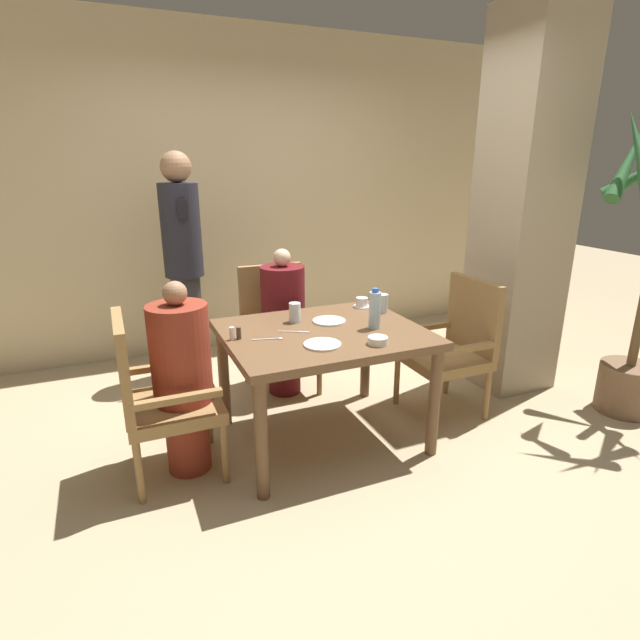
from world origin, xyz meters
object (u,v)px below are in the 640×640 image
object	(u,v)px
standing_host	(184,261)
teacup_with_saucer	(362,303)
diner_in_left_chair	(183,377)
plate_main_left	(322,344)
chair_left_side	(156,394)
chair_right_side	(454,344)
diner_in_far_chair	(283,321)
chair_far_side	(277,324)
glass_tall_mid	(382,303)
water_bottle	(375,310)
plate_main_right	(329,321)
bowl_small	(378,341)
glass_tall_near	(295,312)

from	to	relation	value
standing_host	teacup_with_saucer	size ratio (longest dim) A/B	14.80
diner_in_left_chair	plate_main_left	distance (m)	0.78
chair_left_side	chair_right_side	distance (m)	1.96
chair_left_side	teacup_with_saucer	world-z (taller)	chair_left_side
diner_in_far_chair	chair_far_side	bearing A→B (deg)	90.00
diner_in_left_chair	glass_tall_mid	bearing A→B (deg)	7.93
plate_main_left	water_bottle	xyz separation A→B (m)	(0.41, 0.15, 0.11)
chair_left_side	plate_main_left	bearing A→B (deg)	-15.00
plate_main_left	water_bottle	size ratio (longest dim) A/B	0.84
diner_in_far_chair	water_bottle	distance (m)	0.91
diner_in_left_chair	standing_host	size ratio (longest dim) A/B	0.63
standing_host	glass_tall_mid	distance (m)	1.62
chair_left_side	standing_host	bearing A→B (deg)	74.14
standing_host	glass_tall_mid	world-z (taller)	standing_host
standing_host	plate_main_right	size ratio (longest dim) A/B	8.50
diner_in_far_chair	standing_host	bearing A→B (deg)	133.14
teacup_with_saucer	glass_tall_mid	size ratio (longest dim) A/B	0.96
chair_left_side	chair_right_side	bearing A→B (deg)	0.00
bowl_small	water_bottle	world-z (taller)	water_bottle
bowl_small	teacup_with_saucer	bearing A→B (deg)	69.15
chair_far_side	chair_right_side	size ratio (longest dim) A/B	1.00
teacup_with_saucer	bowl_small	bearing A→B (deg)	-110.85
diner_in_left_chair	plate_main_left	world-z (taller)	diner_in_left_chair
plate_main_right	teacup_with_saucer	world-z (taller)	teacup_with_saucer
diner_in_left_chair	plate_main_left	size ratio (longest dim) A/B	5.32
diner_in_left_chair	glass_tall_near	size ratio (longest dim) A/B	8.93
diner_in_left_chair	glass_tall_near	world-z (taller)	diner_in_left_chair
chair_far_side	bowl_small	size ratio (longest dim) A/B	8.49
diner_in_far_chair	chair_right_side	xyz separation A→B (m)	(0.98, -0.73, -0.07)
chair_left_side	chair_far_side	distance (m)	1.32
diner_in_far_chair	standing_host	distance (m)	0.95
chair_left_side	diner_in_left_chair	distance (m)	0.16
standing_host	teacup_with_saucer	xyz separation A→B (m)	(1.04, -1.02, -0.19)
diner_in_left_chair	water_bottle	distance (m)	1.17
chair_left_side	bowl_small	size ratio (longest dim) A/B	8.49
chair_right_side	teacup_with_saucer	bearing A→B (deg)	146.94
chair_right_side	plate_main_left	distance (m)	1.14
chair_far_side	water_bottle	xyz separation A→B (m)	(0.30, -0.96, 0.34)
chair_left_side	bowl_small	xyz separation A→B (m)	(1.16, -0.34, 0.25)
plate_main_right	bowl_small	xyz separation A→B (m)	(0.08, -0.47, 0.02)
chair_left_side	water_bottle	size ratio (longest dim) A/B	3.76
water_bottle	glass_tall_mid	bearing A→B (deg)	52.04
diner_in_left_chair	chair_left_side	bearing A→B (deg)	-180.00
diner_in_far_chair	glass_tall_near	distance (m)	0.57
chair_far_side	diner_in_far_chair	bearing A→B (deg)	-90.00
standing_host	glass_tall_near	world-z (taller)	standing_host
chair_far_side	glass_tall_near	size ratio (longest dim) A/B	7.57
glass_tall_near	glass_tall_mid	world-z (taller)	same
plate_main_left	glass_tall_near	xyz separation A→B (m)	(0.01, 0.45, 0.06)
chair_right_side	standing_host	bearing A→B (deg)	139.04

